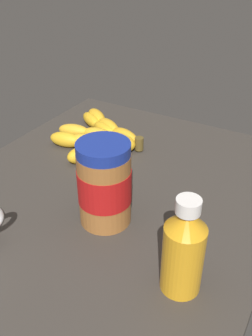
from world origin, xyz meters
TOP-DOWN VIEW (x-y plane):
  - ground_plane at (0.00, 0.00)cm, footprint 71.40×61.13cm
  - banana_bunch at (14.21, 11.79)cm, footprint 25.26×21.96cm
  - peanut_butter_jar at (-8.71, -3.87)cm, footprint 8.91×8.91cm
  - honey_bottle at (-15.73, -20.68)cm, footprint 5.65×5.65cm

SIDE VIEW (x-z plane):
  - ground_plane at x=0.00cm, z-range -3.68..0.00cm
  - banana_bunch at x=14.21cm, z-range -0.07..3.43cm
  - honey_bottle at x=-15.73cm, z-range -0.62..14.48cm
  - peanut_butter_jar at x=-8.71cm, z-range -0.10..14.71cm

